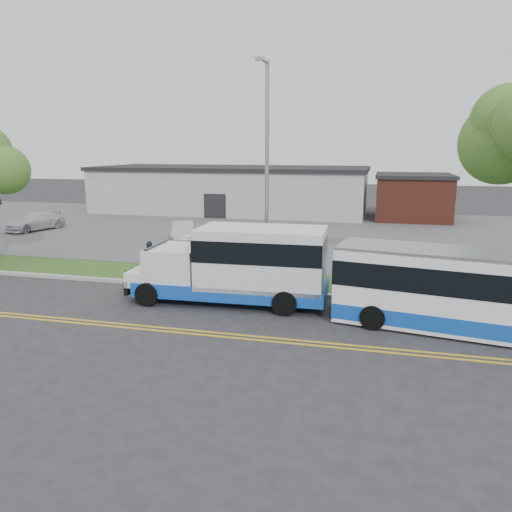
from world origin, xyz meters
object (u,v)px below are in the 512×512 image
(shuttle_bus, at_px, (242,263))
(parked_car_b, at_px, (35,221))
(streetlight_near, at_px, (267,167))
(transit_bus, at_px, (488,294))
(parked_car_a, at_px, (184,232))
(pedestrian, at_px, (150,260))

(shuttle_bus, xyz_separation_m, parked_car_b, (-19.51, 13.03, -0.88))
(streetlight_near, height_order, transit_bus, streetlight_near)
(streetlight_near, distance_m, parked_car_a, 11.98)
(transit_bus, height_order, parked_car_a, transit_bus)
(shuttle_bus, bearing_deg, parked_car_a, 120.06)
(streetlight_near, distance_m, parked_car_b, 22.54)
(streetlight_near, bearing_deg, parked_car_b, 153.39)
(parked_car_b, bearing_deg, streetlight_near, -10.04)
(pedestrian, height_order, parked_car_a, pedestrian)
(streetlight_near, relative_size, parked_car_a, 2.43)
(shuttle_bus, height_order, parked_car_b, shuttle_bus)
(shuttle_bus, height_order, pedestrian, shuttle_bus)
(pedestrian, bearing_deg, shuttle_bus, 146.94)
(streetlight_near, relative_size, shuttle_bus, 1.19)
(streetlight_near, xyz_separation_m, shuttle_bus, (-0.24, -3.14, -3.61))
(transit_bus, relative_size, pedestrian, 5.78)
(pedestrian, bearing_deg, transit_bus, 156.28)
(shuttle_bus, distance_m, pedestrian, 5.63)
(parked_car_b, bearing_deg, shuttle_bus, -17.16)
(transit_bus, height_order, parked_car_b, transit_bus)
(pedestrian, bearing_deg, streetlight_near, -179.87)
(shuttle_bus, relative_size, parked_car_b, 1.81)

